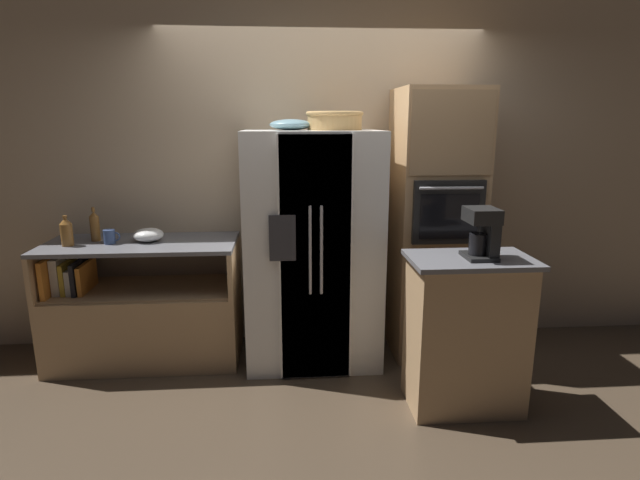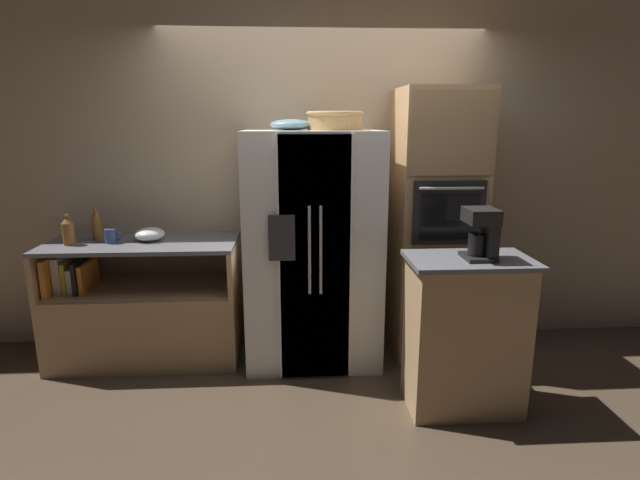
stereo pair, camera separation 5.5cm
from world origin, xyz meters
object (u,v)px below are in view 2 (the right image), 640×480
(bottle_short, at_px, (97,225))
(wall_oven, at_px, (435,225))
(mug, at_px, (111,236))
(coffee_maker, at_px, (483,231))
(mixing_bowl, at_px, (150,234))
(fruit_bowl, at_px, (291,125))
(bottle_tall, at_px, (68,231))
(wicker_basket, at_px, (335,120))
(refrigerator, at_px, (313,249))

(bottle_short, bearing_deg, wall_oven, -1.34)
(mug, height_order, coffee_maker, coffee_maker)
(bottle_short, xyz_separation_m, mixing_bowl, (0.40, -0.04, -0.06))
(fruit_bowl, xyz_separation_m, bottle_tall, (-1.62, -0.05, -0.75))
(mug, bearing_deg, coffee_maker, -18.28)
(fruit_bowl, height_order, bottle_short, fruit_bowl)
(fruit_bowl, xyz_separation_m, mug, (-1.34, -0.01, -0.80))
(wicker_basket, relative_size, fruit_bowl, 1.36)
(refrigerator, bearing_deg, bottle_tall, -179.56)
(mug, distance_m, mixing_bowl, 0.27)
(refrigerator, height_order, wall_oven, wall_oven)
(wall_oven, distance_m, fruit_bowl, 1.33)
(coffee_maker, bearing_deg, wall_oven, 92.75)
(wicker_basket, height_order, coffee_maker, wicker_basket)
(fruit_bowl, distance_m, bottle_tall, 1.79)
(bottle_tall, relative_size, mixing_bowl, 1.01)
(bottle_tall, distance_m, mixing_bowl, 0.56)
(mug, bearing_deg, bottle_tall, -172.43)
(mixing_bowl, height_order, coffee_maker, coffee_maker)
(wicker_basket, bearing_deg, coffee_maker, -44.66)
(refrigerator, distance_m, wall_oven, 0.96)
(mug, height_order, mixing_bowl, mug)
(bottle_tall, height_order, coffee_maker, coffee_maker)
(coffee_maker, bearing_deg, mug, 161.72)
(mug, bearing_deg, bottle_short, 143.18)
(bottle_tall, relative_size, coffee_maker, 0.72)
(refrigerator, height_order, mixing_bowl, refrigerator)
(wall_oven, xyz_separation_m, bottle_tall, (-2.72, -0.08, 0.01))
(wall_oven, distance_m, wicker_basket, 1.11)
(bottle_short, bearing_deg, coffee_maker, -19.41)
(refrigerator, relative_size, bottle_tall, 7.89)
(refrigerator, height_order, coffee_maker, refrigerator)
(wicker_basket, xyz_separation_m, bottle_tall, (-1.94, -0.03, -0.78))
(bottle_tall, distance_m, bottle_short, 0.20)
(wall_oven, bearing_deg, fruit_bowl, -178.36)
(bottle_tall, xyz_separation_m, bottle_short, (0.15, 0.14, 0.01))
(refrigerator, bearing_deg, fruit_bowl, 166.63)
(bottle_short, xyz_separation_m, coffee_maker, (2.61, -0.92, 0.12))
(wicker_basket, relative_size, mixing_bowl, 1.87)
(wicker_basket, relative_size, bottle_tall, 1.86)
(wicker_basket, bearing_deg, mug, 179.87)
(mug, bearing_deg, fruit_bowl, 0.48)
(fruit_bowl, relative_size, mixing_bowl, 1.38)
(coffee_maker, bearing_deg, fruit_bowl, 143.94)
(wall_oven, bearing_deg, bottle_tall, -178.30)
(wicker_basket, height_order, fruit_bowl, wicker_basket)
(refrigerator, distance_m, fruit_bowl, 0.92)
(mixing_bowl, bearing_deg, mug, -166.99)
(refrigerator, bearing_deg, mixing_bowl, 176.03)
(wicker_basket, xyz_separation_m, mug, (-1.65, 0.00, -0.83))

